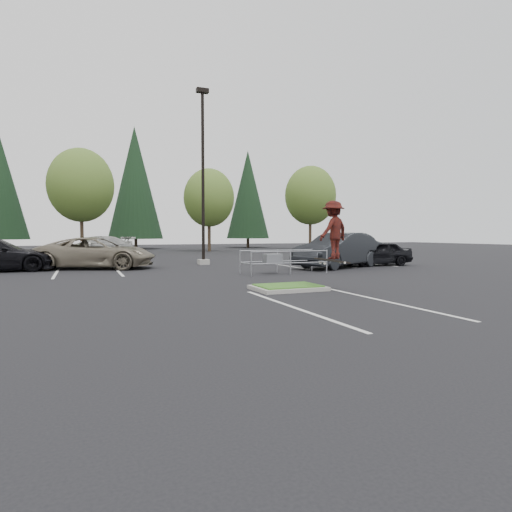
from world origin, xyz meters
name	(u,v)px	position (x,y,z in m)	size (l,w,h in m)	color
ground	(288,290)	(0.00, 0.00, 0.00)	(120.00, 120.00, 0.00)	black
grass_median	(288,287)	(0.00, 0.00, 0.08)	(2.20, 1.60, 0.16)	#99968E
stall_lines	(199,275)	(-1.35, 6.02, 0.00)	(22.62, 17.60, 0.01)	silver
light_pole	(203,186)	(0.50, 12.00, 4.56)	(0.70, 0.60, 10.12)	#99968E
decid_b	(81,188)	(-6.01, 30.53, 6.04)	(5.89, 5.89, 9.64)	#38281C
decid_c	(209,200)	(5.99, 29.83, 5.25)	(5.12, 5.12, 8.38)	#38281C
decid_d	(310,197)	(17.99, 30.33, 5.91)	(5.76, 5.76, 9.43)	#38281C
conif_b	(135,183)	(0.00, 40.50, 7.85)	(6.38, 6.38, 14.50)	#38281C
conif_c	(248,195)	(14.00, 39.50, 6.85)	(5.50, 5.50, 12.50)	#38281C
cart_corral	(275,259)	(1.93, 5.13, 0.67)	(3.82, 1.43, 1.07)	#92949A
skateboarder	(333,230)	(1.20, -0.74, 1.91)	(1.35, 1.06, 1.99)	black
car_l_tan	(95,253)	(-5.45, 11.22, 0.81)	(2.69, 5.83, 1.62)	#776D5B
car_r_charc	(339,250)	(6.50, 7.00, 0.93)	(1.96, 5.63, 1.85)	black
car_r_black	(377,253)	(9.33, 7.45, 0.69)	(1.63, 4.05, 1.38)	black
car_far_silver	(97,247)	(-5.00, 22.00, 0.81)	(2.27, 5.58, 1.62)	#AEADA8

